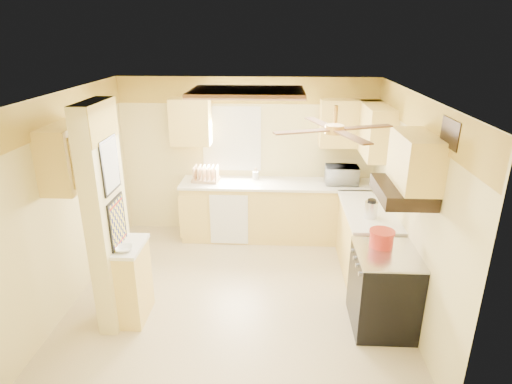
# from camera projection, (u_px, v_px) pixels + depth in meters

# --- Properties ---
(floor) EXTENTS (4.00, 4.00, 0.00)m
(floor) POSITION_uv_depth(u_px,v_px,m) (238.00, 292.00, 5.48)
(floor) COLOR #CEB98F
(floor) RESTS_ON ground
(ceiling) EXTENTS (4.00, 4.00, 0.00)m
(ceiling) POSITION_uv_depth(u_px,v_px,m) (235.00, 94.00, 4.60)
(ceiling) COLOR white
(ceiling) RESTS_ON wall_back
(wall_back) EXTENTS (4.00, 0.00, 4.00)m
(wall_back) POSITION_uv_depth(u_px,v_px,m) (248.00, 157.00, 6.81)
(wall_back) COLOR beige
(wall_back) RESTS_ON floor
(wall_front) EXTENTS (4.00, 0.00, 4.00)m
(wall_front) POSITION_uv_depth(u_px,v_px,m) (213.00, 295.00, 3.26)
(wall_front) COLOR beige
(wall_front) RESTS_ON floor
(wall_left) EXTENTS (0.00, 3.80, 3.80)m
(wall_left) POSITION_uv_depth(u_px,v_px,m) (71.00, 199.00, 5.13)
(wall_left) COLOR beige
(wall_left) RESTS_ON floor
(wall_right) EXTENTS (0.00, 3.80, 3.80)m
(wall_right) POSITION_uv_depth(u_px,v_px,m) (409.00, 205.00, 4.94)
(wall_right) COLOR beige
(wall_right) RESTS_ON floor
(wallpaper_border) EXTENTS (4.00, 0.02, 0.40)m
(wallpaper_border) POSITION_uv_depth(u_px,v_px,m) (247.00, 90.00, 6.43)
(wallpaper_border) COLOR #FBDA4A
(wallpaper_border) RESTS_ON wall_back
(partition_column) EXTENTS (0.20, 0.70, 2.50)m
(partition_column) POSITION_uv_depth(u_px,v_px,m) (107.00, 218.00, 4.59)
(partition_column) COLOR beige
(partition_column) RESTS_ON floor
(partition_ledge) EXTENTS (0.25, 0.55, 0.90)m
(partition_ledge) POSITION_uv_depth(u_px,v_px,m) (134.00, 283.00, 4.86)
(partition_ledge) COLOR #E7C971
(partition_ledge) RESTS_ON floor
(ledge_top) EXTENTS (0.28, 0.58, 0.04)m
(ledge_top) POSITION_uv_depth(u_px,v_px,m) (130.00, 246.00, 4.70)
(ledge_top) COLOR silver
(ledge_top) RESTS_ON partition_ledge
(lower_cabinets_back) EXTENTS (3.00, 0.60, 0.90)m
(lower_cabinets_back) POSITION_uv_depth(u_px,v_px,m) (278.00, 211.00, 6.79)
(lower_cabinets_back) COLOR #E7C971
(lower_cabinets_back) RESTS_ON floor
(lower_cabinets_right) EXTENTS (0.60, 1.40, 0.90)m
(lower_cabinets_right) POSITION_uv_depth(u_px,v_px,m) (366.00, 242.00, 5.80)
(lower_cabinets_right) COLOR #E7C971
(lower_cabinets_right) RESTS_ON floor
(countertop_back) EXTENTS (3.04, 0.64, 0.04)m
(countertop_back) POSITION_uv_depth(u_px,v_px,m) (279.00, 184.00, 6.62)
(countertop_back) COLOR silver
(countertop_back) RESTS_ON lower_cabinets_back
(countertop_right) EXTENTS (0.64, 1.44, 0.04)m
(countertop_right) POSITION_uv_depth(u_px,v_px,m) (369.00, 210.00, 5.63)
(countertop_right) COLOR silver
(countertop_right) RESTS_ON lower_cabinets_right
(dishwasher_panel) EXTENTS (0.58, 0.02, 0.80)m
(dishwasher_panel) POSITION_uv_depth(u_px,v_px,m) (229.00, 220.00, 6.54)
(dishwasher_panel) COLOR white
(dishwasher_panel) RESTS_ON lower_cabinets_back
(window) EXTENTS (0.92, 0.02, 1.02)m
(window) POSITION_uv_depth(u_px,v_px,m) (232.00, 139.00, 6.71)
(window) COLOR white
(window) RESTS_ON wall_back
(upper_cab_back_left) EXTENTS (0.60, 0.35, 0.70)m
(upper_cab_back_left) POSITION_uv_depth(u_px,v_px,m) (191.00, 122.00, 6.48)
(upper_cab_back_left) COLOR #E7C971
(upper_cab_back_left) RESTS_ON wall_back
(upper_cab_back_right) EXTENTS (0.90, 0.35, 0.70)m
(upper_cab_back_right) POSITION_uv_depth(u_px,v_px,m) (350.00, 123.00, 6.36)
(upper_cab_back_right) COLOR #E7C971
(upper_cab_back_right) RESTS_ON wall_back
(upper_cab_right) EXTENTS (0.35, 1.00, 0.70)m
(upper_cab_right) POSITION_uv_depth(u_px,v_px,m) (376.00, 130.00, 5.91)
(upper_cab_right) COLOR #E7C971
(upper_cab_right) RESTS_ON wall_right
(upper_cab_left_wall) EXTENTS (0.35, 0.75, 0.70)m
(upper_cab_left_wall) POSITION_uv_depth(u_px,v_px,m) (68.00, 156.00, 4.68)
(upper_cab_left_wall) COLOR #E7C971
(upper_cab_left_wall) RESTS_ON wall_left
(upper_cab_over_stove) EXTENTS (0.35, 0.76, 0.52)m
(upper_cab_over_stove) POSITION_uv_depth(u_px,v_px,m) (415.00, 160.00, 4.19)
(upper_cab_over_stove) COLOR #E7C971
(upper_cab_over_stove) RESTS_ON wall_right
(stove) EXTENTS (0.68, 0.77, 0.92)m
(stove) POSITION_uv_depth(u_px,v_px,m) (383.00, 289.00, 4.72)
(stove) COLOR black
(stove) RESTS_ON floor
(range_hood) EXTENTS (0.50, 0.76, 0.14)m
(range_hood) POSITION_uv_depth(u_px,v_px,m) (402.00, 191.00, 4.31)
(range_hood) COLOR black
(range_hood) RESTS_ON upper_cab_over_stove
(poster_menu) EXTENTS (0.02, 0.42, 0.57)m
(poster_menu) POSITION_uv_depth(u_px,v_px,m) (110.00, 165.00, 4.37)
(poster_menu) COLOR black
(poster_menu) RESTS_ON partition_column
(poster_nashville) EXTENTS (0.02, 0.42, 0.57)m
(poster_nashville) POSITION_uv_depth(u_px,v_px,m) (117.00, 223.00, 4.60)
(poster_nashville) COLOR black
(poster_nashville) RESTS_ON partition_column
(ceiling_light_panel) EXTENTS (1.35, 0.95, 0.06)m
(ceiling_light_panel) POSITION_uv_depth(u_px,v_px,m) (247.00, 92.00, 5.08)
(ceiling_light_panel) COLOR brown
(ceiling_light_panel) RESTS_ON ceiling
(ceiling_fan) EXTENTS (1.15, 1.15, 0.26)m
(ceiling_fan) POSITION_uv_depth(u_px,v_px,m) (335.00, 129.00, 3.97)
(ceiling_fan) COLOR gold
(ceiling_fan) RESTS_ON ceiling
(vent_grate) EXTENTS (0.02, 0.40, 0.25)m
(vent_grate) POSITION_uv_depth(u_px,v_px,m) (450.00, 133.00, 3.73)
(vent_grate) COLOR black
(vent_grate) RESTS_ON wall_right
(microwave) EXTENTS (0.50, 0.34, 0.27)m
(microwave) POSITION_uv_depth(u_px,v_px,m) (342.00, 175.00, 6.53)
(microwave) COLOR white
(microwave) RESTS_ON countertop_back
(bowl) EXTENTS (0.23, 0.23, 0.05)m
(bowl) POSITION_uv_depth(u_px,v_px,m) (124.00, 249.00, 4.55)
(bowl) COLOR white
(bowl) RESTS_ON ledge_top
(dutch_oven) EXTENTS (0.28, 0.28, 0.19)m
(dutch_oven) POSITION_uv_depth(u_px,v_px,m) (382.00, 238.00, 4.68)
(dutch_oven) COLOR red
(dutch_oven) RESTS_ON stove
(kettle) EXTENTS (0.16, 0.16, 0.24)m
(kettle) POSITION_uv_depth(u_px,v_px,m) (371.00, 209.00, 5.33)
(kettle) COLOR silver
(kettle) RESTS_ON countertop_right
(dish_rack) EXTENTS (0.43, 0.33, 0.23)m
(dish_rack) POSITION_uv_depth(u_px,v_px,m) (206.00, 176.00, 6.66)
(dish_rack) COLOR #DDB37F
(dish_rack) RESTS_ON countertop_back
(utensil_crock) EXTENTS (0.09, 0.09, 0.19)m
(utensil_crock) POSITION_uv_depth(u_px,v_px,m) (256.00, 175.00, 6.74)
(utensil_crock) COLOR white
(utensil_crock) RESTS_ON countertop_back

